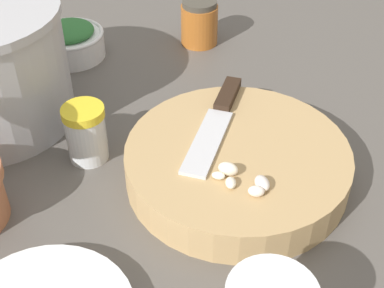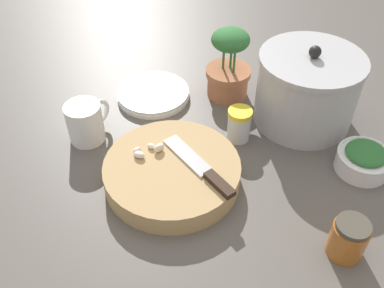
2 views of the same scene
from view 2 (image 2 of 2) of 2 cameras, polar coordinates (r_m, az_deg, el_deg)
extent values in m
plane|color=#56514C|center=(0.97, 1.54, -1.71)|extent=(5.00, 5.00, 0.00)
cylinder|color=tan|center=(0.91, -2.66, -3.79)|extent=(0.29, 0.29, 0.05)
cube|color=black|center=(0.84, 3.67, -5.34)|extent=(0.08, 0.05, 0.01)
cube|color=silver|center=(0.90, -0.59, -1.55)|extent=(0.14, 0.09, 0.01)
ellipsoid|color=white|center=(0.92, -4.30, -0.19)|extent=(0.02, 0.02, 0.01)
ellipsoid|color=#F0DFC4|center=(0.91, -4.44, -0.55)|extent=(0.02, 0.03, 0.02)
ellipsoid|color=#ECE1C6|center=(0.92, -5.48, -0.28)|extent=(0.02, 0.01, 0.01)
ellipsoid|color=silver|center=(0.92, -7.33, -0.83)|extent=(0.02, 0.02, 0.01)
ellipsoid|color=silver|center=(0.90, -7.05, -1.43)|extent=(0.03, 0.02, 0.01)
cylinder|color=white|center=(1.00, 21.82, -2.22)|extent=(0.12, 0.12, 0.04)
torus|color=white|center=(0.99, 22.14, -1.34)|extent=(0.12, 0.12, 0.01)
ellipsoid|color=#2D6B33|center=(0.98, 22.23, -1.10)|extent=(0.09, 0.09, 0.03)
cylinder|color=silver|center=(1.00, 6.27, 2.33)|extent=(0.05, 0.05, 0.07)
cylinder|color=yellow|center=(0.98, 6.45, 4.14)|extent=(0.06, 0.06, 0.01)
cylinder|color=white|center=(1.02, -14.08, 2.77)|extent=(0.08, 0.08, 0.10)
torus|color=white|center=(1.04, -12.32, 4.19)|extent=(0.02, 0.07, 0.07)
cylinder|color=white|center=(1.15, -5.16, 6.47)|extent=(0.19, 0.19, 0.01)
cylinder|color=white|center=(1.14, -5.19, 6.87)|extent=(0.19, 0.19, 0.01)
cylinder|color=#B26023|center=(0.83, 20.04, -11.91)|extent=(0.07, 0.07, 0.07)
cylinder|color=#474238|center=(0.80, 20.73, -10.20)|extent=(0.06, 0.06, 0.01)
cylinder|color=#B2B2B7|center=(1.06, 14.98, 6.74)|extent=(0.24, 0.24, 0.16)
cylinder|color=#B2B2B7|center=(1.01, 15.87, 10.76)|extent=(0.24, 0.24, 0.01)
sphere|color=black|center=(1.00, 16.09, 11.72)|extent=(0.03, 0.03, 0.03)
cylinder|color=#B26B47|center=(1.14, 4.79, 8.25)|extent=(0.11, 0.11, 0.08)
cylinder|color=#B26B47|center=(1.12, 4.88, 9.54)|extent=(0.12, 0.12, 0.02)
ellipsoid|color=#2D6B33|center=(1.07, 5.17, 13.69)|extent=(0.10, 0.10, 0.05)
cylinder|color=#2D6B33|center=(1.10, 4.26, 11.96)|extent=(0.01, 0.01, 0.08)
cylinder|color=#2D6B33|center=(1.10, 5.26, 12.00)|extent=(0.01, 0.01, 0.08)
cylinder|color=#2D6B33|center=(1.09, 5.70, 11.41)|extent=(0.01, 0.01, 0.08)
camera|label=1|loc=(1.08, -26.66, 28.50)|focal=50.00mm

